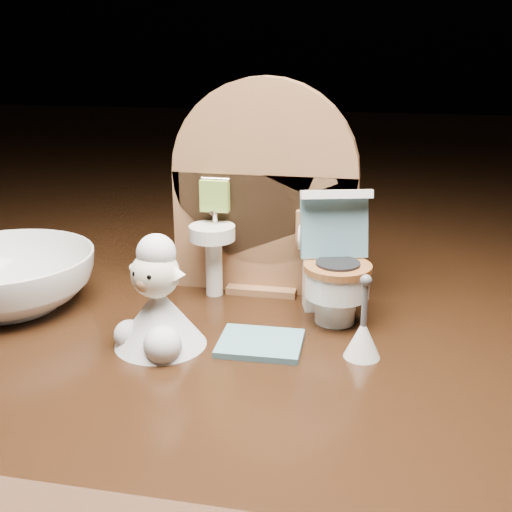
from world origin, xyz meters
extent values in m
cube|color=#3D2011|center=(0.00, 0.00, -0.05)|extent=(2.50, 2.50, 0.10)
cube|color=brown|center=(0.00, 0.07, 0.04)|extent=(0.13, 0.02, 0.09)
cylinder|color=brown|center=(0.00, 0.07, 0.09)|extent=(0.13, 0.02, 0.13)
cube|color=brown|center=(0.00, 0.07, 0.00)|extent=(0.05, 0.04, 0.01)
cylinder|color=white|center=(-0.03, 0.05, 0.02)|extent=(0.01, 0.01, 0.04)
cylinder|color=white|center=(-0.03, 0.04, 0.05)|extent=(0.03, 0.03, 0.01)
cylinder|color=silver|center=(-0.03, 0.05, 0.06)|extent=(0.00, 0.00, 0.01)
cube|color=#7CA53D|center=(-0.03, 0.05, 0.07)|extent=(0.02, 0.01, 0.02)
cube|color=brown|center=(0.04, 0.06, 0.05)|extent=(0.02, 0.01, 0.02)
cylinder|color=beige|center=(0.04, 0.05, 0.05)|extent=(0.02, 0.02, 0.02)
cylinder|color=white|center=(0.06, 0.02, 0.01)|extent=(0.03, 0.03, 0.02)
cylinder|color=white|center=(0.06, 0.01, 0.03)|extent=(0.04, 0.04, 0.02)
cylinder|color=brown|center=(0.06, 0.01, 0.04)|extent=(0.04, 0.04, 0.00)
cube|color=white|center=(0.05, 0.04, 0.03)|extent=(0.04, 0.02, 0.05)
cube|color=slate|center=(0.05, 0.03, 0.06)|extent=(0.05, 0.03, 0.04)
cube|color=white|center=(0.05, 0.03, 0.08)|extent=(0.05, 0.02, 0.01)
cylinder|color=gold|center=(0.06, 0.04, 0.06)|extent=(0.01, 0.01, 0.01)
cube|color=slate|center=(0.02, -0.03, 0.00)|extent=(0.05, 0.04, 0.00)
cone|color=white|center=(0.08, -0.03, 0.01)|extent=(0.02, 0.02, 0.02)
cylinder|color=#59595B|center=(0.08, -0.03, 0.03)|extent=(0.00, 0.00, 0.03)
sphere|color=#59595B|center=(0.08, -0.03, 0.05)|extent=(0.01, 0.01, 0.01)
cone|color=silver|center=(-0.04, -0.04, 0.02)|extent=(0.06, 0.06, 0.04)
sphere|color=silver|center=(-0.04, -0.05, 0.01)|extent=(0.02, 0.02, 0.02)
sphere|color=silver|center=(-0.06, -0.04, 0.01)|extent=(0.02, 0.02, 0.02)
sphere|color=white|center=(-0.04, -0.04, 0.05)|extent=(0.03, 0.03, 0.03)
sphere|color=#9E6F49|center=(-0.05, -0.05, 0.04)|extent=(0.01, 0.01, 0.01)
sphere|color=silver|center=(-0.04, -0.04, 0.06)|extent=(0.02, 0.02, 0.02)
cone|color=white|center=(-0.06, -0.03, 0.05)|extent=(0.01, 0.01, 0.01)
cone|color=white|center=(-0.03, -0.04, 0.05)|extent=(0.01, 0.01, 0.01)
sphere|color=black|center=(-0.05, -0.05, 0.05)|extent=(0.00, 0.00, 0.00)
sphere|color=black|center=(-0.04, -0.05, 0.05)|extent=(0.00, 0.00, 0.00)
imported|color=white|center=(-0.17, 0.00, 0.02)|extent=(0.14, 0.14, 0.04)
camera|label=1|loc=(0.08, -0.37, 0.18)|focal=45.00mm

